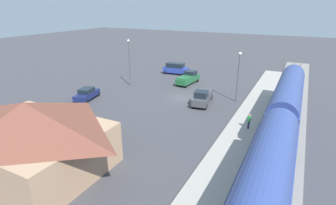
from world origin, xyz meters
The scene contains 12 objects.
ground_plane centered at (0.00, 0.00, 0.00)m, with size 200.00×200.00×0.00m, color #424247.
railway_track centered at (-14.00, 0.00, 0.09)m, with size 4.80×70.00×0.30m.
platform centered at (-10.00, 0.00, 0.15)m, with size 3.20×46.00×0.30m.
station_building centered at (4.00, 22.00, 3.05)m, with size 12.62×9.55×5.88m.
pedestrian_on_platform centered at (-10.69, 6.68, 1.28)m, with size 0.36×0.36×1.71m.
sedan_navy centered at (12.33, 7.02, 0.88)m, with size 2.79×4.80×1.74m.
suv_blue centered at (7.50, -12.79, 1.15)m, with size 5.02×2.66×2.22m.
pickup_green centered at (2.48, -7.42, 1.03)m, with size 2.47×5.56×2.14m.
pickup_charcoal centered at (-3.27, 0.97, 1.03)m, with size 2.76×5.63×2.14m.
sedan_black centered at (9.24, 13.43, 0.88)m, with size 2.24×4.65×1.74m.
light_pole_near_platform centered at (-7.20, -2.18, 4.51)m, with size 0.44×0.44×7.08m.
light_pole_lot_center centered at (10.81, -1.78, 4.91)m, with size 0.44×0.44×7.81m.
Camera 1 is at (-14.80, 33.86, 12.98)m, focal length 28.10 mm.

